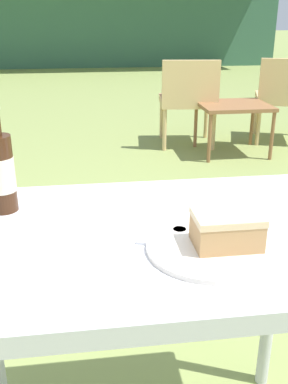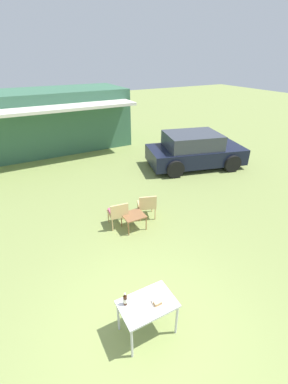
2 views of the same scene
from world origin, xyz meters
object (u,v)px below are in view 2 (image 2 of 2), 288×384
garden_side_table (134,216)px  patio_table (147,306)px  cake_on_plate (157,303)px  wicker_chair_cushioned (118,212)px  wicker_chair_plain (147,204)px  parked_car (194,150)px  cola_bottle_near (125,300)px

garden_side_table → patio_table: patio_table is taller
garden_side_table → cake_on_plate: size_ratio=2.35×
patio_table → cake_on_plate: 0.19m
patio_table → wicker_chair_cushioned: bearing=75.4°
wicker_chair_plain → cake_on_plate: (-1.60, -3.20, 0.29)m
wicker_chair_cushioned → cake_on_plate: bearing=84.2°
parked_car → cake_on_plate: 7.78m
wicker_chair_plain → garden_side_table: bearing=44.1°
patio_table → cola_bottle_near: size_ratio=3.74×
wicker_chair_plain → garden_side_table: size_ratio=1.34×
garden_side_table → wicker_chair_plain: bearing=25.9°
garden_side_table → patio_table: (-1.14, -2.82, 0.26)m
wicker_chair_cushioned → cake_on_plate: (-0.69, -3.21, 0.29)m
patio_table → cake_on_plate: bearing=-38.8°
parked_car → cola_bottle_near: (-5.73, -5.46, 0.13)m
wicker_chair_cushioned → patio_table: 3.23m
cake_on_plate → cola_bottle_near: 0.51m
wicker_chair_plain → patio_table: bearing=79.2°
wicker_chair_cushioned → garden_side_table: wicker_chair_cushioned is taller
patio_table → cola_bottle_near: 0.40m
wicker_chair_cushioned → garden_side_table: 0.45m
parked_car → wicker_chair_plain: 4.47m
wicker_chair_cushioned → wicker_chair_plain: same height
parked_car → cola_bottle_near: 7.92m
wicker_chair_cushioned → patio_table: (-0.81, -3.12, 0.19)m
cake_on_plate → parked_car: bearing=47.2°
cake_on_plate → cola_bottle_near: size_ratio=1.01×
wicker_chair_plain → garden_side_table: wicker_chair_plain is taller
garden_side_table → cake_on_plate: 3.11m
garden_side_table → cola_bottle_near: (-1.47, -2.67, 0.43)m
cake_on_plate → cola_bottle_near: (-0.44, 0.25, 0.07)m
parked_car → garden_side_table: bearing=-131.8°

